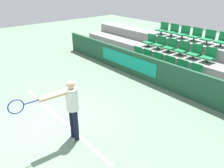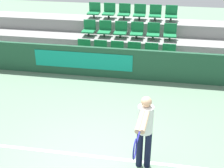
{
  "view_description": "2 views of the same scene",
  "coord_description": "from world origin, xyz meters",
  "views": [
    {
      "loc": [
        4.99,
        -1.89,
        3.63
      ],
      "look_at": [
        0.5,
        1.92,
        0.81
      ],
      "focal_mm": 35.0,
      "sensor_mm": 36.0,
      "label": 1
    },
    {
      "loc": [
        1.22,
        -4.7,
        4.35
      ],
      "look_at": [
        0.1,
        1.8,
        1.02
      ],
      "focal_mm": 50.0,
      "sensor_mm": 36.0,
      "label": 2
    }
  ],
  "objects": [
    {
      "name": "stadium_chair_12",
      "position": [
        -1.43,
        6.7,
        1.54
      ],
      "size": [
        0.43,
        0.45,
        0.54
      ],
      "color": "#333333",
      "rests_on": "bleacher_tier_back"
    },
    {
      "name": "stadium_chair_11",
      "position": [
        1.43,
        5.81,
        1.11
      ],
      "size": [
        0.43,
        0.45,
        0.54
      ],
      "color": "#333333",
      "rests_on": "bleacher_tier_middle"
    },
    {
      "name": "stadium_chair_13",
      "position": [
        -0.86,
        6.7,
        1.54
      ],
      "size": [
        0.43,
        0.45,
        0.54
      ],
      "color": "#333333",
      "rests_on": "bleacher_tier_back"
    },
    {
      "name": "stadium_chair_1",
      "position": [
        -0.86,
        4.93,
        0.68
      ],
      "size": [
        0.43,
        0.45,
        0.54
      ],
      "color": "#333333",
      "rests_on": "bleacher_tier_front"
    },
    {
      "name": "bleacher_tier_front",
      "position": [
        0.0,
        4.82,
        0.22
      ],
      "size": [
        10.94,
        0.88,
        0.43
      ],
      "color": "gray",
      "rests_on": "ground"
    },
    {
      "name": "stadium_chair_3",
      "position": [
        0.29,
        4.93,
        0.68
      ],
      "size": [
        0.43,
        0.45,
        0.54
      ],
      "color": "#333333",
      "rests_on": "bleacher_tier_front"
    },
    {
      "name": "stadium_chair_0",
      "position": [
        -1.43,
        4.93,
        0.68
      ],
      "size": [
        0.43,
        0.45,
        0.54
      ],
      "color": "#333333",
      "rests_on": "bleacher_tier_front"
    },
    {
      "name": "stadium_chair_8",
      "position": [
        -0.29,
        5.81,
        1.11
      ],
      "size": [
        0.43,
        0.45,
        0.54
      ],
      "color": "#333333",
      "rests_on": "bleacher_tier_middle"
    },
    {
      "name": "ground_plane",
      "position": [
        0.0,
        0.0,
        0.0
      ],
      "size": [
        30.0,
        30.0,
        0.0
      ],
      "primitive_type": "plane",
      "color": "slate"
    },
    {
      "name": "stadium_chair_7",
      "position": [
        -0.86,
        5.81,
        1.11
      ],
      "size": [
        0.43,
        0.45,
        0.54
      ],
      "color": "#333333",
      "rests_on": "bleacher_tier_middle"
    },
    {
      "name": "stadium_chair_2",
      "position": [
        -0.29,
        4.93,
        0.68
      ],
      "size": [
        0.43,
        0.45,
        0.54
      ],
      "color": "#333333",
      "rests_on": "bleacher_tier_front"
    },
    {
      "name": "barrier_wall",
      "position": [
        -0.03,
        4.29,
        0.5
      ],
      "size": [
        11.34,
        0.14,
        0.99
      ],
      "color": "#1E4C33",
      "rests_on": "ground"
    },
    {
      "name": "stadium_chair_10",
      "position": [
        0.86,
        5.81,
        1.11
      ],
      "size": [
        0.43,
        0.45,
        0.54
      ],
      "color": "#333333",
      "rests_on": "bleacher_tier_middle"
    },
    {
      "name": "stadium_chair_6",
      "position": [
        -1.43,
        5.81,
        1.11
      ],
      "size": [
        0.43,
        0.45,
        0.54
      ],
      "color": "#333333",
      "rests_on": "bleacher_tier_middle"
    },
    {
      "name": "stadium_chair_5",
      "position": [
        1.43,
        4.93,
        0.68
      ],
      "size": [
        0.43,
        0.45,
        0.54
      ],
      "color": "#333333",
      "rests_on": "bleacher_tier_front"
    },
    {
      "name": "bleacher_tier_middle",
      "position": [
        0.0,
        5.7,
        0.43
      ],
      "size": [
        10.94,
        0.88,
        0.87
      ],
      "color": "gray",
      "rests_on": "ground"
    },
    {
      "name": "stadium_chair_14",
      "position": [
        -0.29,
        6.7,
        1.54
      ],
      "size": [
        0.43,
        0.45,
        0.54
      ],
      "color": "#333333",
      "rests_on": "bleacher_tier_back"
    },
    {
      "name": "stadium_chair_16",
      "position": [
        0.86,
        6.7,
        1.54
      ],
      "size": [
        0.43,
        0.45,
        0.54
      ],
      "color": "#333333",
      "rests_on": "bleacher_tier_back"
    },
    {
      "name": "stadium_chair_9",
      "position": [
        0.29,
        5.81,
        1.11
      ],
      "size": [
        0.43,
        0.45,
        0.54
      ],
      "color": "#333333",
      "rests_on": "bleacher_tier_middle"
    },
    {
      "name": "stadium_chair_17",
      "position": [
        1.43,
        6.7,
        1.54
      ],
      "size": [
        0.43,
        0.45,
        0.54
      ],
      "color": "#333333",
      "rests_on": "bleacher_tier_back"
    },
    {
      "name": "stadium_chair_15",
      "position": [
        0.29,
        6.7,
        1.54
      ],
      "size": [
        0.43,
        0.45,
        0.54
      ],
      "color": "#333333",
      "rests_on": "bleacher_tier_back"
    },
    {
      "name": "stadium_chair_4",
      "position": [
        0.86,
        4.93,
        0.68
      ],
      "size": [
        0.43,
        0.45,
        0.54
      ],
      "color": "#333333",
      "rests_on": "bleacher_tier_front"
    },
    {
      "name": "bleacher_tier_back",
      "position": [
        0.0,
        6.58,
        0.65
      ],
      "size": [
        10.94,
        0.88,
        1.3
      ],
      "color": "gray",
      "rests_on": "ground"
    },
    {
      "name": "court_baseline",
      "position": [
        0.0,
        0.37,
        0.0
      ],
      "size": [
        4.68,
        0.08,
        0.01
      ],
      "color": "white",
      "rests_on": "ground"
    },
    {
      "name": "tennis_player",
      "position": [
        1.0,
        0.18,
        0.98
      ],
      "size": [
        0.3,
        1.52,
        1.6
      ],
      "rotation": [
        0.0,
        0.0,
        -0.06
      ],
      "color": "black",
      "rests_on": "ground"
    }
  ]
}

